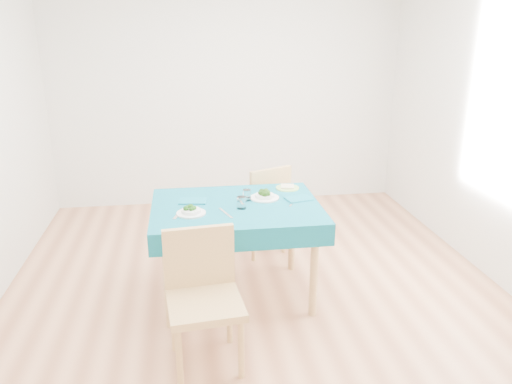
{
  "coord_description": "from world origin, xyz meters",
  "views": [
    {
      "loc": [
        -0.51,
        -3.51,
        2.04
      ],
      "look_at": [
        0.0,
        0.0,
        0.85
      ],
      "focal_mm": 35.0,
      "sensor_mm": 36.0,
      "label": 1
    }
  ],
  "objects": [
    {
      "name": "bowl_near",
      "position": [
        -0.49,
        -0.15,
        0.79
      ],
      "size": [
        0.21,
        0.21,
        0.06
      ],
      "primitive_type": null,
      "color": "white",
      "rests_on": "table"
    },
    {
      "name": "chair_near",
      "position": [
        -0.44,
        -0.83,
        0.56
      ],
      "size": [
        0.49,
        0.53,
        1.12
      ],
      "primitive_type": "cube",
      "rotation": [
        0.0,
        0.0,
        0.1
      ],
      "color": "tan",
      "rests_on": "ground"
    },
    {
      "name": "chair_far",
      "position": [
        0.15,
        0.79,
        0.52
      ],
      "size": [
        0.56,
        0.58,
        1.04
      ],
      "primitive_type": "cube",
      "rotation": [
        0.0,
        0.0,
        3.56
      ],
      "color": "tan",
      "rests_on": "ground"
    },
    {
      "name": "side_plate",
      "position": [
        0.31,
        0.32,
        0.76
      ],
      "size": [
        0.19,
        0.19,
        0.01
      ],
      "primitive_type": "cylinder",
      "color": "#A3DA6A",
      "rests_on": "table"
    },
    {
      "name": "table",
      "position": [
        -0.15,
        -0.01,
        0.38
      ],
      "size": [
        1.25,
        0.95,
        0.76
      ],
      "primitive_type": "cube",
      "color": "#0A596D",
      "rests_on": "ground"
    },
    {
      "name": "napkin_near",
      "position": [
        -0.47,
        0.11,
        0.76
      ],
      "size": [
        0.22,
        0.17,
        0.01
      ],
      "primitive_type": "cube",
      "rotation": [
        0.0,
        0.0,
        -0.14
      ],
      "color": "#0E6478",
      "rests_on": "table"
    },
    {
      "name": "tumbler_side",
      "position": [
        -0.12,
        -0.09,
        0.8
      ],
      "size": [
        0.07,
        0.07,
        0.09
      ],
      "primitive_type": "cylinder",
      "color": "white",
      "rests_on": "table"
    },
    {
      "name": "bread_slice",
      "position": [
        0.31,
        0.32,
        0.78
      ],
      "size": [
        0.12,
        0.12,
        0.02
      ],
      "primitive_type": "cube",
      "rotation": [
        0.0,
        0.0,
        -0.18
      ],
      "color": "beige",
      "rests_on": "side_plate"
    },
    {
      "name": "fork_far",
      "position": [
        -0.09,
        0.09,
        0.76
      ],
      "size": [
        0.1,
        0.18,
        0.0
      ],
      "primitive_type": "cube",
      "rotation": [
        0.0,
        0.0,
        -0.42
      ],
      "color": "silver",
      "rests_on": "table"
    },
    {
      "name": "fork_near",
      "position": [
        -0.58,
        -0.15,
        0.76
      ],
      "size": [
        0.08,
        0.19,
        0.0
      ],
      "primitive_type": "cube",
      "rotation": [
        0.0,
        0.0,
        -0.3
      ],
      "color": "silver",
      "rests_on": "table"
    },
    {
      "name": "knife_near",
      "position": [
        -0.25,
        -0.17,
        0.76
      ],
      "size": [
        0.09,
        0.22,
        0.0
      ],
      "primitive_type": "cube",
      "rotation": [
        0.0,
        0.0,
        0.32
      ],
      "color": "silver",
      "rests_on": "table"
    },
    {
      "name": "bowl_far",
      "position": [
        0.08,
        0.1,
        0.79
      ],
      "size": [
        0.23,
        0.23,
        0.07
      ],
      "primitive_type": null,
      "color": "white",
      "rests_on": "table"
    },
    {
      "name": "knife_far",
      "position": [
        0.28,
        -0.02,
        0.76
      ],
      "size": [
        0.1,
        0.18,
        0.0
      ],
      "primitive_type": "cube",
      "rotation": [
        0.0,
        0.0,
        -0.48
      ],
      "color": "silver",
      "rests_on": "table"
    },
    {
      "name": "napkin_far",
      "position": [
        0.34,
        0.04,
        0.76
      ],
      "size": [
        0.22,
        0.18,
        0.01
      ],
      "primitive_type": "cube",
      "rotation": [
        0.0,
        0.0,
        0.24
      ],
      "color": "#0E6478",
      "rests_on": "table"
    },
    {
      "name": "tumbler_center",
      "position": [
        -0.06,
        0.09,
        0.8
      ],
      "size": [
        0.07,
        0.07,
        0.08
      ],
      "primitive_type": "cylinder",
      "color": "white",
      "rests_on": "table"
    },
    {
      "name": "room_shell",
      "position": [
        0.0,
        0.0,
        1.35
      ],
      "size": [
        4.02,
        4.52,
        2.73
      ],
      "color": "#A96946",
      "rests_on": "ground"
    }
  ]
}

